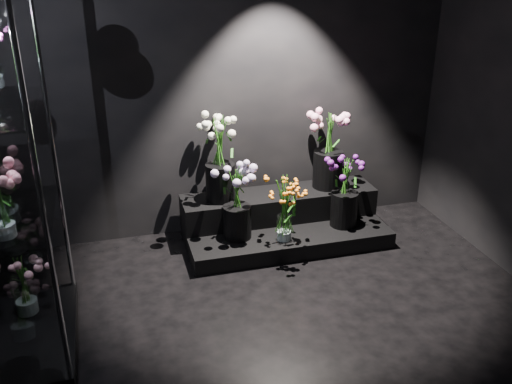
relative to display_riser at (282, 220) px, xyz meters
name	(u,v)px	position (x,y,z in m)	size (l,w,h in m)	color
floor	(297,364)	(-0.43, -1.65, -0.16)	(4.00, 4.00, 0.00)	black
wall_back	(223,77)	(-0.43, 0.35, 1.24)	(4.00, 4.00, 0.00)	black
display_riser	(282,220)	(0.00, 0.00, 0.00)	(1.75, 0.78, 0.39)	black
bouquet_orange_bells	(285,209)	(-0.09, -0.32, 0.27)	(0.33, 0.33, 0.56)	white
bouquet_lilac	(237,196)	(-0.45, -0.17, 0.37)	(0.49, 0.49, 0.66)	black
bouquet_purple	(345,189)	(0.50, -0.20, 0.33)	(0.34, 0.34, 0.62)	black
bouquet_cream_roses	(220,154)	(-0.53, 0.10, 0.65)	(0.41, 0.41, 0.73)	black
bouquet_pink_roses	(329,145)	(0.46, 0.12, 0.62)	(0.44, 0.44, 0.69)	black
bouquet_case_base_pink	(23,283)	(-2.08, -0.78, 0.18)	(0.42, 0.42, 0.43)	white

